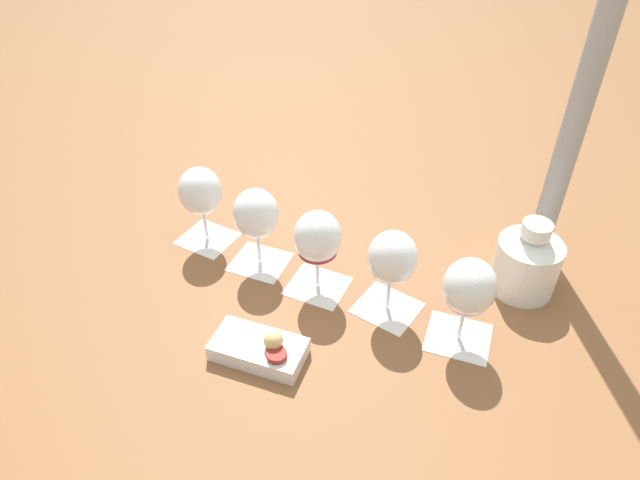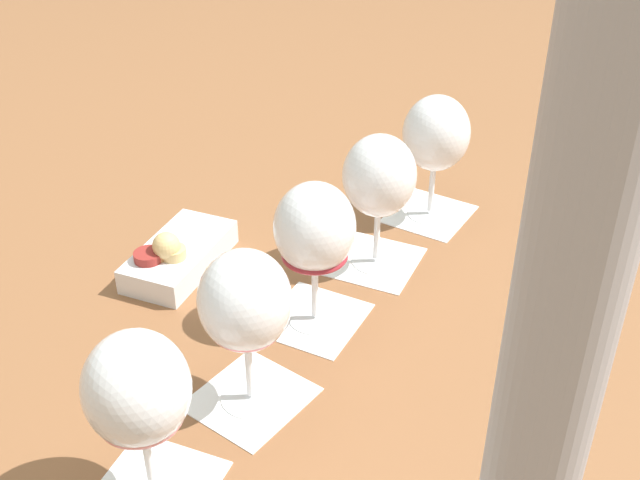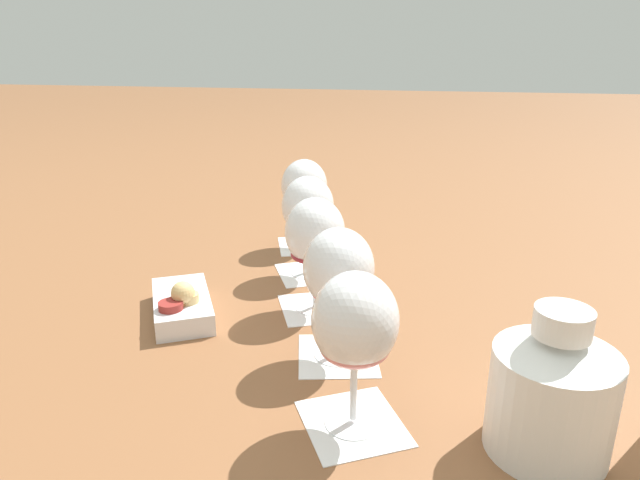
% 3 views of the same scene
% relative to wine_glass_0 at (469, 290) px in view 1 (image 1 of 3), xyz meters
% --- Properties ---
extents(ground_plane, '(8.00, 8.00, 0.00)m').
position_rel_wine_glass_0_xyz_m(ground_plane, '(0.26, 0.09, -0.12)').
color(ground_plane, brown).
extents(tasting_card_0, '(0.14, 0.14, 0.00)m').
position_rel_wine_glass_0_xyz_m(tasting_card_0, '(-0.00, -0.00, -0.11)').
color(tasting_card_0, white).
rests_on(tasting_card_0, ground_plane).
extents(tasting_card_1, '(0.13, 0.12, 0.00)m').
position_rel_wine_glass_0_xyz_m(tasting_card_1, '(0.13, 0.04, -0.11)').
color(tasting_card_1, white).
rests_on(tasting_card_1, ground_plane).
extents(tasting_card_2, '(0.14, 0.13, 0.00)m').
position_rel_wine_glass_0_xyz_m(tasting_card_2, '(0.27, 0.09, -0.11)').
color(tasting_card_2, white).
rests_on(tasting_card_2, ground_plane).
extents(tasting_card_3, '(0.14, 0.14, 0.00)m').
position_rel_wine_glass_0_xyz_m(tasting_card_3, '(0.40, 0.13, -0.11)').
color(tasting_card_3, white).
rests_on(tasting_card_3, ground_plane).
extents(tasting_card_4, '(0.14, 0.13, 0.00)m').
position_rel_wine_glass_0_xyz_m(tasting_card_4, '(0.53, 0.17, -0.11)').
color(tasting_card_4, white).
rests_on(tasting_card_4, ground_plane).
extents(wine_glass_0, '(0.09, 0.09, 0.17)m').
position_rel_wine_glass_0_xyz_m(wine_glass_0, '(0.00, 0.00, 0.00)').
color(wine_glass_0, white).
rests_on(wine_glass_0, tasting_card_0).
extents(wine_glass_1, '(0.09, 0.09, 0.17)m').
position_rel_wine_glass_0_xyz_m(wine_glass_1, '(0.13, 0.04, -0.00)').
color(wine_glass_1, white).
rests_on(wine_glass_1, tasting_card_1).
extents(wine_glass_2, '(0.09, 0.09, 0.17)m').
position_rel_wine_glass_0_xyz_m(wine_glass_2, '(0.27, 0.09, 0.00)').
color(wine_glass_2, white).
rests_on(wine_glass_2, tasting_card_2).
extents(wine_glass_3, '(0.09, 0.09, 0.17)m').
position_rel_wine_glass_0_xyz_m(wine_glass_3, '(0.40, 0.13, -0.00)').
color(wine_glass_3, white).
rests_on(wine_glass_3, tasting_card_3).
extents(wine_glass_4, '(0.09, 0.09, 0.17)m').
position_rel_wine_glass_0_xyz_m(wine_glass_4, '(0.53, 0.17, -0.00)').
color(wine_glass_4, white).
rests_on(wine_glass_4, tasting_card_4).
extents(ceramic_vase, '(0.12, 0.12, 0.15)m').
position_rel_wine_glass_0_xyz_m(ceramic_vase, '(-0.00, -0.19, -0.05)').
color(ceramic_vase, white).
rests_on(ceramic_vase, ground_plane).
extents(snack_dish, '(0.18, 0.14, 0.07)m').
position_rel_wine_glass_0_xyz_m(snack_dish, '(0.20, 0.28, -0.10)').
color(snack_dish, silver).
rests_on(snack_dish, ground_plane).
extents(umbrella_pole, '(0.04, 0.04, 0.80)m').
position_rel_wine_glass_0_xyz_m(umbrella_pole, '(0.04, -0.33, 0.28)').
color(umbrella_pole, '#99999E').
rests_on(umbrella_pole, ground_plane).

